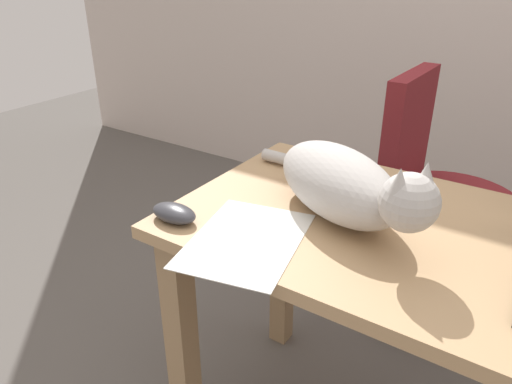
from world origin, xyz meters
TOP-DOWN VIEW (x-y plane):
  - desk at (0.00, 0.00)m, footprint 1.32×0.61m
  - office_chair at (-0.25, 0.70)m, footprint 0.48×0.48m
  - cat at (-0.30, -0.02)m, footprint 0.54×0.35m
  - computer_mouse at (-0.60, -0.24)m, footprint 0.11×0.06m
  - paper_sheet at (-0.42, -0.22)m, footprint 0.27×0.33m

SIDE VIEW (x-z plane):
  - office_chair at x=-0.25m, z-range -0.07..0.81m
  - desk at x=0.00m, z-range 0.24..0.94m
  - paper_sheet at x=-0.42m, z-range 0.70..0.71m
  - computer_mouse at x=-0.60m, z-range 0.70..0.74m
  - cat at x=-0.30m, z-range 0.69..0.88m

